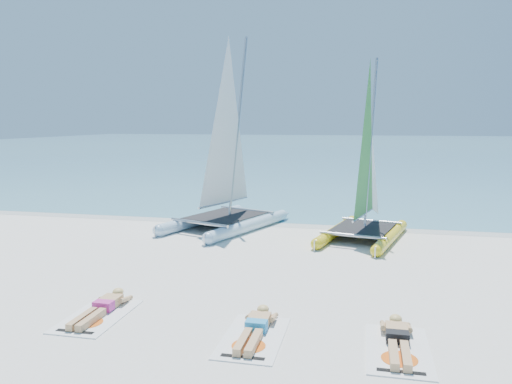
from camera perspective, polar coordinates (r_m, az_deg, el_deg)
ground at (r=12.62m, az=1.61°, el=-8.64°), size 140.00×140.00×0.00m
sea at (r=74.99m, az=10.77°, el=5.18°), size 140.00×115.00×0.01m
wet_sand_strip at (r=17.89m, az=4.94°, el=-3.64°), size 140.00×1.40×0.01m
catamaran_blue at (r=16.99m, az=-3.38°, el=2.64°), size 3.94×5.48×6.77m
catamaran_yellow at (r=16.03m, az=12.65°, el=1.45°), size 2.99×4.70×5.82m
towel_a at (r=10.10m, az=-17.66°, el=-13.33°), size 1.00×1.85×0.02m
sunbather_a at (r=10.22m, az=-17.14°, el=-12.41°), size 0.37×1.73×0.26m
towel_b at (r=8.78m, az=-0.31°, el=-16.28°), size 1.00×1.85×0.02m
sunbather_b at (r=8.91m, az=-0.03°, el=-15.14°), size 0.37×1.73×0.26m
towel_c at (r=8.67m, az=15.93°, el=-16.94°), size 1.00×1.85×0.02m
sunbather_c at (r=8.80m, az=15.88°, el=-15.77°), size 0.37×1.73×0.26m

